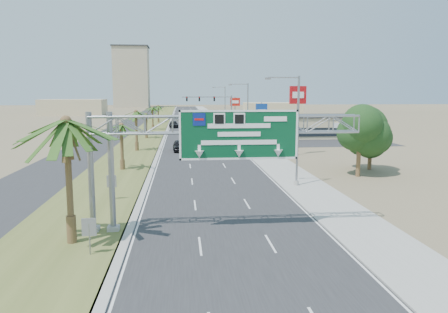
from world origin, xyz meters
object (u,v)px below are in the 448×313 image
signal_mast (221,111)px  pole_sign_blue (261,114)px  sign_gantry (213,133)px  pole_sign_red_far (235,104)px  palm_near (66,122)px  car_mid_lane (212,149)px  store_building (311,127)px  car_far (174,125)px  pole_sign_red_near (298,99)px  car_right_lane (218,130)px  car_left_lane (180,146)px

signal_mast → pole_sign_blue: 16.22m
sign_gantry → pole_sign_red_far: size_ratio=2.20×
palm_near → car_mid_lane: palm_near is taller
sign_gantry → store_building: (23.06, 56.07, -4.06)m
sign_gantry → pole_sign_red_far: (10.06, 70.66, -0.08)m
palm_near → car_far: bearing=87.0°
pole_sign_red_near → pole_sign_red_far: (-3.84, 38.57, -1.64)m
palm_near → pole_sign_red_near: 40.54m
store_building → car_far: 37.06m
pole_sign_red_near → palm_near: bearing=-122.9°
sign_gantry → signal_mast: bearing=84.3°
sign_gantry → palm_near: bearing=-166.7°
palm_near → store_building: bearing=61.7°
car_mid_lane → pole_sign_red_far: (7.79, 36.93, 5.28)m
car_right_lane → pole_sign_red_near: size_ratio=0.61×
sign_gantry → car_mid_lane: size_ratio=3.96×
sign_gantry → signal_mast: signal_mast is taller
car_left_lane → car_mid_lane: size_ratio=1.16×
store_building → pole_sign_red_near: size_ratio=1.87×
car_far → pole_sign_blue: pole_sign_blue is taller
car_right_lane → pole_sign_red_far: pole_sign_red_far is taller
signal_mast → car_right_lane: size_ratio=1.76×
car_left_lane → car_mid_lane: 5.79m
signal_mast → car_left_lane: 26.30m
signal_mast → sign_gantry: bearing=-95.7°
car_far → store_building: bearing=-48.2°
signal_mast → pole_sign_red_far: (3.83, 8.61, 1.13)m
palm_near → pole_sign_red_near: size_ratio=0.87×
signal_mast → car_left_lane: (-8.40, -24.60, -4.02)m
car_right_lane → car_far: car_right_lane is taller
pole_sign_blue → pole_sign_red_far: (-1.57, 23.91, 1.00)m
palm_near → sign_gantry: bearing=13.3°
palm_near → signal_mast: size_ratio=0.81×
sign_gantry → car_left_lane: (-2.16, 37.45, -5.22)m
palm_near → car_right_lane: palm_near is taller
pole_sign_red_far → store_building: bearing=-48.3°
palm_near → car_left_lane: bearing=81.4°
pole_sign_blue → car_mid_lane: bearing=-125.7°
car_left_lane → pole_sign_red_far: pole_sign_red_far is taller
palm_near → car_right_lane: (13.71, 65.67, -6.12)m
store_building → sign_gantry: bearing=-112.4°
pole_sign_blue → car_far: bearing=113.9°
palm_near → pole_sign_red_far: palm_near is taller
car_right_lane → pole_sign_red_near: pole_sign_red_near is taller
palm_near → car_left_lane: (5.97, 39.37, -6.10)m
car_right_lane → car_far: 20.15m
store_building → pole_sign_red_far: pole_sign_red_far is taller
signal_mast → store_building: (16.83, -5.97, -2.85)m
palm_near → pole_sign_red_far: bearing=75.9°
store_building → pole_sign_blue: size_ratio=2.61×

